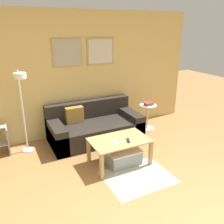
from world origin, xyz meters
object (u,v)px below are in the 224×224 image
object	(u,v)px
book_stack	(149,104)
cell_phone	(116,142)
storage_bin	(123,156)
side_table	(148,114)
couch	(94,127)
coffee_table	(119,144)
floor_lamp	(22,97)
remote_control	(128,140)

from	to	relation	value
book_stack	cell_phone	distance (m)	1.75
storage_bin	side_table	world-z (taller)	side_table
storage_bin	book_stack	distance (m)	1.65
couch	book_stack	size ratio (longest dim) A/B	8.95
coffee_table	floor_lamp	distance (m)	1.81
couch	storage_bin	world-z (taller)	couch
coffee_table	storage_bin	world-z (taller)	coffee_table
book_stack	remote_control	bearing A→B (deg)	-136.40
side_table	book_stack	distance (m)	0.26
floor_lamp	book_stack	xyz separation A→B (m)	(2.61, 0.04, -0.51)
coffee_table	cell_phone	bearing A→B (deg)	-146.23
floor_lamp	book_stack	bearing A→B (deg)	0.82
book_stack	storage_bin	bearing A→B (deg)	-139.88
floor_lamp	book_stack	world-z (taller)	floor_lamp
storage_bin	remote_control	xyz separation A→B (m)	(0.05, -0.09, 0.33)
storage_bin	coffee_table	bearing A→B (deg)	160.99
storage_bin	cell_phone	bearing A→B (deg)	-162.89
couch	remote_control	distance (m)	1.22
storage_bin	remote_control	world-z (taller)	remote_control
book_stack	floor_lamp	bearing A→B (deg)	-179.18
floor_lamp	remote_control	xyz separation A→B (m)	(1.45, -1.07, -0.65)
book_stack	couch	bearing A→B (deg)	176.11
floor_lamp	side_table	bearing A→B (deg)	1.16
floor_lamp	cell_phone	size ratio (longest dim) A/B	11.00
floor_lamp	cell_phone	world-z (taller)	floor_lamp
remote_control	book_stack	bearing A→B (deg)	64.65
couch	side_table	size ratio (longest dim) A/B	3.25
book_stack	coffee_table	bearing A→B (deg)	-141.73
floor_lamp	couch	bearing A→B (deg)	5.32
couch	storage_bin	bearing A→B (deg)	-86.55
cell_phone	coffee_table	bearing A→B (deg)	10.08
storage_bin	remote_control	bearing A→B (deg)	-62.31
storage_bin	side_table	xyz separation A→B (m)	(1.21, 1.04, 0.21)
coffee_table	book_stack	xyz separation A→B (m)	(1.27, 1.00, 0.23)
side_table	cell_phone	world-z (taller)	side_table
storage_bin	floor_lamp	distance (m)	1.97
floor_lamp	storage_bin	bearing A→B (deg)	-35.06
remote_control	couch	bearing A→B (deg)	116.46
floor_lamp	remote_control	world-z (taller)	floor_lamp
coffee_table	remote_control	xyz separation A→B (m)	(0.10, -0.11, 0.09)
floor_lamp	side_table	xyz separation A→B (m)	(2.61, 0.05, -0.77)
side_table	book_stack	world-z (taller)	book_stack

